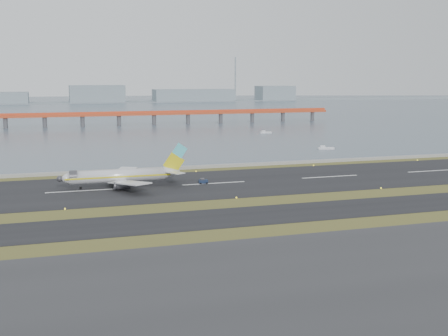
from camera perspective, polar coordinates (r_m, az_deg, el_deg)
The scene contains 12 objects.
ground at distance 145.97m, azimuth 2.20°, elevation -3.71°, with size 1000.00×1000.00×0.00m, color #3F4A1A.
apron_strip at distance 97.74m, azimuth 13.02°, elevation -10.52°, with size 1000.00×50.00×0.10m, color #2C2C2E.
taxiway_strip at distance 135.00m, azimuth 3.87°, elevation -4.78°, with size 1000.00×18.00×0.10m, color black.
runway_strip at distance 173.97m, azimuth -1.05°, elevation -1.58°, with size 1000.00×45.00×0.10m, color black.
seawall at distance 202.47m, azimuth -3.38°, elevation 0.07°, with size 1000.00×2.50×1.00m, color gray.
bay_water at distance 597.07m, azimuth -12.52°, elevation 5.88°, with size 1400.00×800.00×1.30m, color #42505E.
red_pier at distance 390.93m, azimuth -7.13°, elevation 5.44°, with size 260.00×5.00×10.20m.
far_shoreline at distance 757.22m, azimuth -12.48°, elevation 7.01°, with size 1400.00×80.00×60.50m.
airliner at distance 170.63m, azimuth -10.20°, elevation -0.78°, with size 38.52×32.89×12.80m.
pushback_tug at distance 173.40m, azimuth -2.13°, elevation -1.35°, with size 2.87×1.83×1.77m.
workboat_near at distance 260.64m, azimuth 10.27°, elevation 2.01°, with size 7.59×4.09×1.76m.
workboat_far at distance 330.98m, azimuth 4.22°, elevation 3.64°, with size 7.03×2.81×1.66m.
Camera 1 is at (-46.85, -134.33, 32.69)m, focal length 45.00 mm.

